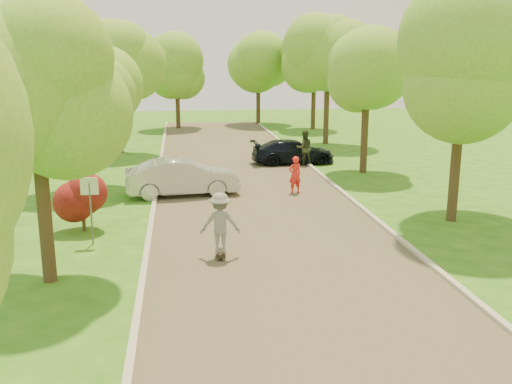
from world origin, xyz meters
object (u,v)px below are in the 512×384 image
dark_sedan (293,152)px  person_striped (295,175)px  silver_sedan (182,177)px  skateboarder (220,223)px  street_sign (90,197)px  longboard (221,253)px  person_olive (304,148)px

dark_sedan → person_striped: person_striped is taller
person_striped → dark_sedan: bearing=-120.0°
silver_sedan → skateboarder: bearing=-178.6°
street_sign → person_striped: 9.85m
longboard → person_striped: bearing=-111.7°
dark_sedan → skateboarder: 15.58m
street_sign → person_striped: size_ratio=1.33×
longboard → street_sign: bearing=-18.9°
silver_sedan → person_olive: 9.03m
silver_sedan → street_sign: bearing=149.0°
silver_sedan → person_striped: 4.88m
person_striped → person_olive: person_olive is taller
silver_sedan → person_olive: size_ratio=2.49×
silver_sedan → person_olive: bearing=-53.8°
dark_sedan → person_olive: (0.50, -0.64, 0.30)m
street_sign → skateboarder: size_ratio=1.18×
silver_sedan → dark_sedan: (6.19, 6.71, -0.12)m
street_sign → person_olive: size_ratio=1.13×
skateboarder → silver_sedan: bearing=-77.9°
street_sign → skateboarder: (3.96, -1.73, -0.52)m
street_sign → longboard: (3.96, -1.73, -1.46)m
skateboarder → person_striped: bearing=-111.7°
silver_sedan → person_striped: size_ratio=2.94×
person_striped → person_olive: bearing=-125.3°
silver_sedan → dark_sedan: bearing=-48.7°
skateboarder → longboard: bearing=139.7°
person_striped → person_olive: size_ratio=0.85×
person_striped → silver_sedan: bearing=-22.8°
street_sign → longboard: street_sign is taller
dark_sedan → longboard: bearing=158.3°
longboard → person_striped: 8.64m
dark_sedan → skateboarder: skateboarder is taller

